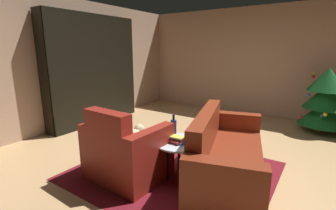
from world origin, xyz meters
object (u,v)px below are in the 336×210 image
book_stack_on_table (176,139)px  coffee_table (179,145)px  bookshelf_unit (98,71)px  armchair_red (126,153)px  decorated_tree (325,99)px  bottle_on_table (174,128)px  couch_red (225,158)px

book_stack_on_table → coffee_table: bearing=68.4°
bookshelf_unit → armchair_red: (2.16, -1.48, -0.78)m
book_stack_on_table → decorated_tree: 3.32m
coffee_table → book_stack_on_table: (-0.02, -0.04, 0.09)m
armchair_red → coffee_table: armchair_red is taller
armchair_red → coffee_table: size_ratio=1.48×
coffee_table → bottle_on_table: bearing=146.7°
book_stack_on_table → bottle_on_table: 0.20m
bookshelf_unit → couch_red: bookshelf_unit is taller
bookshelf_unit → armchair_red: size_ratio=2.42×
armchair_red → decorated_tree: 3.88m
bookshelf_unit → bottle_on_table: size_ratio=7.47×
bookshelf_unit → decorated_tree: bookshelf_unit is taller
bottle_on_table → decorated_tree: size_ratio=0.24×
couch_red → bottle_on_table: bearing=-170.3°
book_stack_on_table → decorated_tree: bearing=64.5°
bookshelf_unit → coffee_table: bearing=-22.1°
bookshelf_unit → couch_red: bearing=-15.4°
bottle_on_table → armchair_red: bearing=-128.7°
coffee_table → couch_red: bearing=21.9°
bookshelf_unit → bottle_on_table: 2.78m
decorated_tree → couch_red: bearing=-108.1°
bookshelf_unit → coffee_table: 2.98m
bookshelf_unit → coffee_table: bookshelf_unit is taller
bookshelf_unit → decorated_tree: bearing=24.4°
coffee_table → bookshelf_unit: bearing=157.9°
armchair_red → coffee_table: (0.53, 0.39, 0.09)m
decorated_tree → armchair_red: bearing=-120.2°
couch_red → decorated_tree: (0.89, 2.74, 0.34)m
coffee_table → decorated_tree: (1.41, 2.95, 0.23)m
couch_red → book_stack_on_table: couch_red is taller
couch_red → book_stack_on_table: (-0.53, -0.25, 0.21)m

